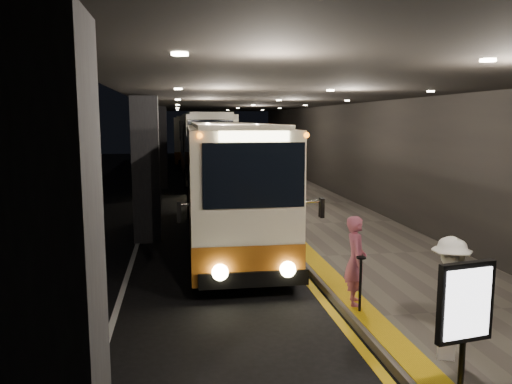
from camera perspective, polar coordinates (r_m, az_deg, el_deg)
ground at (r=11.99m, az=-5.98°, el=-9.77°), size 90.00×90.00×0.00m
lane_line_white at (r=16.85m, az=-13.03°, el=-4.63°), size 0.12×50.00×0.01m
kerb_stripe_yellow at (r=17.05m, az=1.05°, el=-4.26°), size 0.18×50.00×0.01m
sidewalk at (r=17.60m, az=8.79°, el=-3.73°), size 4.50×50.00×0.15m
tactile_strip at (r=17.11m, az=2.71°, el=-3.71°), size 0.50×50.00×0.01m
terminal_wall at (r=18.06m, az=15.85°, el=5.72°), size 0.10×50.00×6.00m
support_columns at (r=15.49m, az=-12.44°, el=2.50°), size 0.80×24.80×4.40m
canopy at (r=16.70m, az=1.61°, el=11.34°), size 9.00×50.00×0.40m
coach_main at (r=15.33m, az=-3.35°, el=0.66°), size 2.51×11.27×3.50m
coach_second at (r=31.33m, az=-5.96°, el=4.94°), size 2.86×12.69×3.98m
coach_third at (r=43.41m, az=-7.26°, el=5.76°), size 3.07×12.39×3.86m
passenger_boarding at (r=9.87m, az=11.33°, el=-7.67°), size 0.54×0.71×1.74m
passenger_waiting_white at (r=8.78m, az=21.27°, el=-10.23°), size 0.86×1.21×1.70m
bag_polka at (r=8.99m, az=22.12°, el=-14.51°), size 0.30×0.20×0.33m
bag_plain at (r=8.33m, az=20.89°, el=-16.40°), size 0.28×0.22×0.30m
info_sign at (r=7.14m, az=22.84°, el=-11.82°), size 0.83×0.25×1.75m
stanchion_post at (r=9.60m, az=11.83°, el=-10.34°), size 0.05×0.05×1.04m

